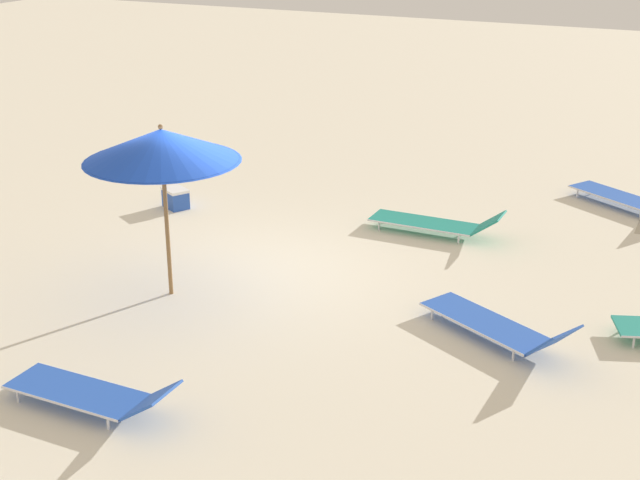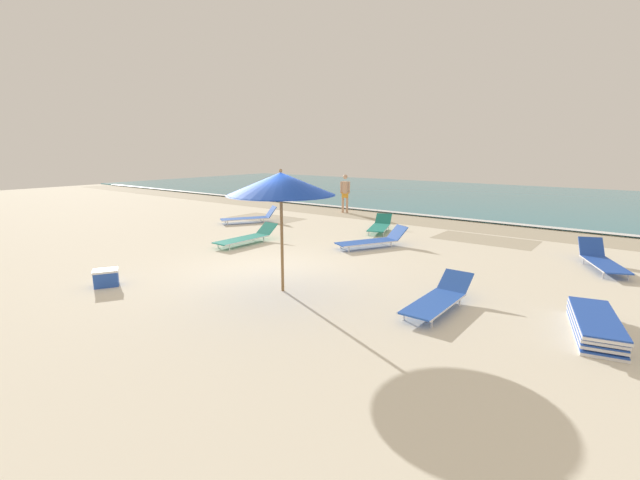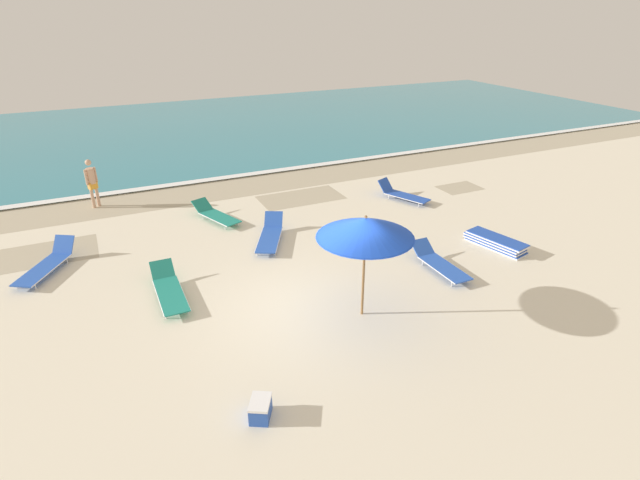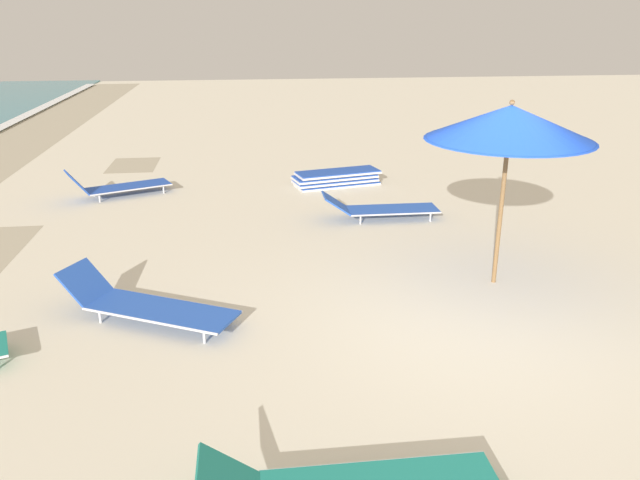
{
  "view_description": "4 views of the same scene",
  "coord_description": "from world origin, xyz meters",
  "px_view_note": "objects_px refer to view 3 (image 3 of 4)",
  "views": [
    {
      "loc": [
        10.73,
        6.39,
        5.44
      ],
      "look_at": [
        0.58,
        1.58,
        1.07
      ],
      "focal_mm": 50.0,
      "sensor_mm": 36.0,
      "label": 1
    },
    {
      "loc": [
        6.79,
        -6.95,
        2.91
      ],
      "look_at": [
        0.7,
        1.0,
        0.77
      ],
      "focal_mm": 24.0,
      "sensor_mm": 36.0,
      "label": 2
    },
    {
      "loc": [
        -4.14,
        -9.22,
        6.65
      ],
      "look_at": [
        1.02,
        1.81,
        0.88
      ],
      "focal_mm": 28.0,
      "sensor_mm": 36.0,
      "label": 3
    },
    {
      "loc": [
        -6.71,
        2.76,
        3.56
      ],
      "look_at": [
        0.92,
        1.83,
        0.76
      ],
      "focal_mm": 35.0,
      "sensor_mm": 36.0,
      "label": 4
    }
  ],
  "objects_px": {
    "sun_lounger_beside_umbrella": "(169,290)",
    "sun_lounger_mid_beach_solo": "(216,215)",
    "beachgoer_wading_adult": "(92,181)",
    "cooler_box": "(260,409)",
    "sun_lounger_mid_beach_pair_a": "(270,235)",
    "sun_lounger_near_water_left": "(440,263)",
    "lounger_stack": "(495,242)",
    "sun_lounger_under_umbrella": "(47,264)",
    "sun_lounger_near_water_right": "(402,194)",
    "beach_umbrella": "(365,228)"
  },
  "relations": [
    {
      "from": "sun_lounger_under_umbrella",
      "to": "sun_lounger_beside_umbrella",
      "type": "relative_size",
      "value": 0.96
    },
    {
      "from": "lounger_stack",
      "to": "sun_lounger_near_water_left",
      "type": "bearing_deg",
      "value": 177.12
    },
    {
      "from": "sun_lounger_under_umbrella",
      "to": "sun_lounger_mid_beach_pair_a",
      "type": "distance_m",
      "value": 6.24
    },
    {
      "from": "sun_lounger_mid_beach_solo",
      "to": "sun_lounger_near_water_left",
      "type": "bearing_deg",
      "value": -72.87
    },
    {
      "from": "sun_lounger_beside_umbrella",
      "to": "sun_lounger_mid_beach_solo",
      "type": "relative_size",
      "value": 1.05
    },
    {
      "from": "sun_lounger_near_water_right",
      "to": "cooler_box",
      "type": "distance_m",
      "value": 11.67
    },
    {
      "from": "sun_lounger_under_umbrella",
      "to": "cooler_box",
      "type": "bearing_deg",
      "value": -33.93
    },
    {
      "from": "sun_lounger_near_water_left",
      "to": "sun_lounger_mid_beach_solo",
      "type": "distance_m",
      "value": 7.66
    },
    {
      "from": "sun_lounger_under_umbrella",
      "to": "beach_umbrella",
      "type": "bearing_deg",
      "value": -7.94
    },
    {
      "from": "sun_lounger_near_water_left",
      "to": "sun_lounger_under_umbrella",
      "type": "bearing_deg",
      "value": 155.61
    },
    {
      "from": "sun_lounger_under_umbrella",
      "to": "sun_lounger_near_water_right",
      "type": "bearing_deg",
      "value": 33.63
    },
    {
      "from": "sun_lounger_beside_umbrella",
      "to": "sun_lounger_mid_beach_pair_a",
      "type": "height_order",
      "value": "sun_lounger_mid_beach_pair_a"
    },
    {
      "from": "beach_umbrella",
      "to": "sun_lounger_beside_umbrella",
      "type": "bearing_deg",
      "value": 145.79
    },
    {
      "from": "cooler_box",
      "to": "sun_lounger_near_water_left",
      "type": "bearing_deg",
      "value": 145.59
    },
    {
      "from": "sun_lounger_under_umbrella",
      "to": "sun_lounger_mid_beach_pair_a",
      "type": "height_order",
      "value": "sun_lounger_under_umbrella"
    },
    {
      "from": "beachgoer_wading_adult",
      "to": "beach_umbrella",
      "type": "bearing_deg",
      "value": 86.99
    },
    {
      "from": "sun_lounger_under_umbrella",
      "to": "sun_lounger_beside_umbrella",
      "type": "bearing_deg",
      "value": -13.77
    },
    {
      "from": "sun_lounger_near_water_right",
      "to": "sun_lounger_mid_beach_solo",
      "type": "distance_m",
      "value": 6.9
    },
    {
      "from": "sun_lounger_under_umbrella",
      "to": "sun_lounger_near_water_left",
      "type": "distance_m",
      "value": 10.77
    },
    {
      "from": "beach_umbrella",
      "to": "sun_lounger_mid_beach_solo",
      "type": "bearing_deg",
      "value": 103.49
    },
    {
      "from": "lounger_stack",
      "to": "cooler_box",
      "type": "relative_size",
      "value": 3.28
    },
    {
      "from": "sun_lounger_near_water_left",
      "to": "lounger_stack",
      "type": "bearing_deg",
      "value": 10.89
    },
    {
      "from": "lounger_stack",
      "to": "sun_lounger_mid_beach_pair_a",
      "type": "xyz_separation_m",
      "value": [
        -6.02,
        3.24,
        0.05
      ]
    },
    {
      "from": "beachgoer_wading_adult",
      "to": "cooler_box",
      "type": "bearing_deg",
      "value": 68.88
    },
    {
      "from": "sun_lounger_mid_beach_solo",
      "to": "cooler_box",
      "type": "relative_size",
      "value": 3.56
    },
    {
      "from": "sun_lounger_beside_umbrella",
      "to": "sun_lounger_near_water_right",
      "type": "xyz_separation_m",
      "value": [
        9.12,
        3.32,
        0.01
      ]
    },
    {
      "from": "sun_lounger_beside_umbrella",
      "to": "sun_lounger_mid_beach_solo",
      "type": "xyz_separation_m",
      "value": [
        2.3,
        4.33,
        0.0
      ]
    },
    {
      "from": "sun_lounger_under_umbrella",
      "to": "sun_lounger_mid_beach_solo",
      "type": "bearing_deg",
      "value": 47.99
    },
    {
      "from": "beach_umbrella",
      "to": "lounger_stack",
      "type": "height_order",
      "value": "beach_umbrella"
    },
    {
      "from": "lounger_stack",
      "to": "beachgoer_wading_adult",
      "type": "xyz_separation_m",
      "value": [
        -10.72,
        8.66,
        0.84
      ]
    },
    {
      "from": "sun_lounger_near_water_left",
      "to": "sun_lounger_mid_beach_solo",
      "type": "height_order",
      "value": "sun_lounger_mid_beach_solo"
    },
    {
      "from": "beachgoer_wading_adult",
      "to": "cooler_box",
      "type": "relative_size",
      "value": 2.9
    },
    {
      "from": "sun_lounger_near_water_right",
      "to": "cooler_box",
      "type": "bearing_deg",
      "value": -159.42
    },
    {
      "from": "beach_umbrella",
      "to": "sun_lounger_mid_beach_pair_a",
      "type": "height_order",
      "value": "beach_umbrella"
    },
    {
      "from": "sun_lounger_under_umbrella",
      "to": "sun_lounger_near_water_right",
      "type": "xyz_separation_m",
      "value": [
        11.92,
        0.54,
        0.0
      ]
    },
    {
      "from": "sun_lounger_beside_umbrella",
      "to": "sun_lounger_mid_beach_pair_a",
      "type": "distance_m",
      "value": 3.92
    },
    {
      "from": "beach_umbrella",
      "to": "sun_lounger_under_umbrella",
      "type": "relative_size",
      "value": 1.15
    },
    {
      "from": "beachgoer_wading_adult",
      "to": "sun_lounger_near_water_right",
      "type": "bearing_deg",
      "value": 128.01
    },
    {
      "from": "sun_lounger_mid_beach_pair_a",
      "to": "sun_lounger_near_water_left",
      "type": "bearing_deg",
      "value": -18.39
    },
    {
      "from": "sun_lounger_mid_beach_solo",
      "to": "cooler_box",
      "type": "bearing_deg",
      "value": -120.24
    },
    {
      "from": "lounger_stack",
      "to": "cooler_box",
      "type": "height_order",
      "value": "cooler_box"
    },
    {
      "from": "sun_lounger_near_water_right",
      "to": "beach_umbrella",
      "type": "bearing_deg",
      "value": -153.98
    },
    {
      "from": "sun_lounger_near_water_right",
      "to": "sun_lounger_mid_beach_pair_a",
      "type": "bearing_deg",
      "value": 169.69
    },
    {
      "from": "cooler_box",
      "to": "sun_lounger_beside_umbrella",
      "type": "bearing_deg",
      "value": -141.85
    },
    {
      "from": "sun_lounger_mid_beach_pair_a",
      "to": "sun_lounger_mid_beach_solo",
      "type": "bearing_deg",
      "value": 142.12
    },
    {
      "from": "beach_umbrella",
      "to": "beachgoer_wading_adult",
      "type": "xyz_separation_m",
      "value": [
        -5.29,
        10.09,
        -1.23
      ]
    },
    {
      "from": "beach_umbrella",
      "to": "sun_lounger_near_water_left",
      "type": "relative_size",
      "value": 1.19
    },
    {
      "from": "beachgoer_wading_adult",
      "to": "sun_lounger_beside_umbrella",
      "type": "bearing_deg",
      "value": 69.34
    },
    {
      "from": "lounger_stack",
      "to": "sun_lounger_near_water_right",
      "type": "height_order",
      "value": "sun_lounger_near_water_right"
    },
    {
      "from": "beach_umbrella",
      "to": "lounger_stack",
      "type": "relative_size",
      "value": 1.26
    }
  ]
}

